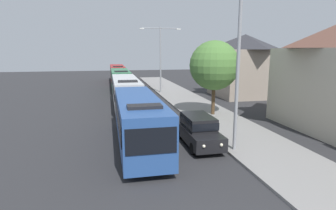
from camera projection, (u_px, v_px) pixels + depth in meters
The scene contains 9 objects.
bus_lead at pixel (138, 119), 17.49m from camera, with size 2.58×10.75×3.21m.
bus_second_in_line at pixel (126, 92), 29.19m from camera, with size 2.58×11.32×3.21m.
bus_middle at pixel (120, 80), 41.13m from camera, with size 2.58×10.75×3.21m.
bus_fourth_in_line at pixel (117, 73), 52.94m from camera, with size 2.58×11.97×3.21m.
white_suv at pixel (198, 129), 17.70m from camera, with size 1.86×4.97×1.90m.
streetlamp_near at pixel (238, 58), 15.64m from camera, with size 5.06×0.28×8.90m.
streetlamp_mid at pixel (161, 53), 38.41m from camera, with size 5.56×0.28×8.87m.
roadside_tree at pixel (214, 66), 25.01m from camera, with size 4.42×4.42×6.64m.
house_distant_gabled at pixel (244, 65), 36.24m from camera, with size 7.53×7.95×7.90m.
Camera 1 is at (-3.03, -5.54, 5.91)m, focal length 30.08 mm.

